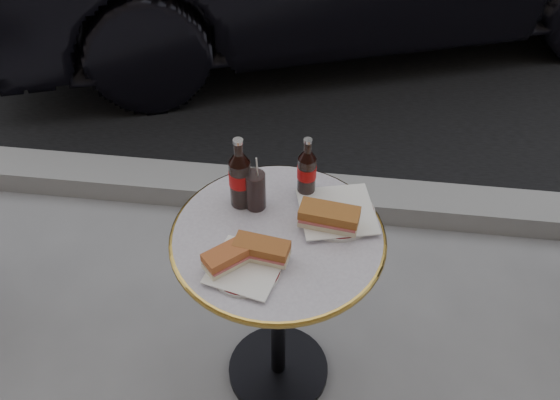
# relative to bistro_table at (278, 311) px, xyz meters

# --- Properties ---
(ground) EXTENTS (80.00, 80.00, 0.00)m
(ground) POSITION_rel_bistro_table_xyz_m (0.00, 0.00, -0.37)
(ground) COLOR gray
(ground) RESTS_ON ground
(curb) EXTENTS (40.00, 0.20, 0.12)m
(curb) POSITION_rel_bistro_table_xyz_m (0.00, 0.90, -0.32)
(curb) COLOR gray
(curb) RESTS_ON ground
(bistro_table) EXTENTS (0.62, 0.62, 0.73)m
(bistro_table) POSITION_rel_bistro_table_xyz_m (0.00, 0.00, 0.00)
(bistro_table) COLOR #BAB2C4
(bistro_table) RESTS_ON ground
(plate_left) EXTENTS (0.25, 0.25, 0.01)m
(plate_left) POSITION_rel_bistro_table_xyz_m (-0.07, -0.14, 0.37)
(plate_left) COLOR silver
(plate_left) RESTS_ON bistro_table
(plate_right) EXTENTS (0.24, 0.24, 0.01)m
(plate_right) POSITION_rel_bistro_table_xyz_m (0.16, 0.10, 0.37)
(plate_right) COLOR silver
(plate_right) RESTS_ON bistro_table
(sandwich_left_a) EXTENTS (0.16, 0.15, 0.05)m
(sandwich_left_a) POSITION_rel_bistro_table_xyz_m (-0.11, -0.13, 0.40)
(sandwich_left_a) COLOR #B2592D
(sandwich_left_a) RESTS_ON plate_left
(sandwich_left_b) EXTENTS (0.16, 0.09, 0.05)m
(sandwich_left_b) POSITION_rel_bistro_table_xyz_m (-0.03, -0.10, 0.40)
(sandwich_left_b) COLOR #9D5627
(sandwich_left_b) RESTS_ON plate_left
(sandwich_right) EXTENTS (0.18, 0.10, 0.06)m
(sandwich_right) POSITION_rel_bistro_table_xyz_m (0.14, 0.04, 0.41)
(sandwich_right) COLOR #9E5C28
(sandwich_right) RESTS_ON plate_right
(cola_bottle_left) EXTENTS (0.09, 0.09, 0.24)m
(cola_bottle_left) POSITION_rel_bistro_table_xyz_m (-0.12, 0.12, 0.49)
(cola_bottle_left) COLOR black
(cola_bottle_left) RESTS_ON bistro_table
(cola_bottle_right) EXTENTS (0.06, 0.06, 0.21)m
(cola_bottle_right) POSITION_rel_bistro_table_xyz_m (0.06, 0.18, 0.47)
(cola_bottle_right) COLOR black
(cola_bottle_right) RESTS_ON bistro_table
(cola_glass) EXTENTS (0.08, 0.08, 0.13)m
(cola_glass) POSITION_rel_bistro_table_xyz_m (-0.08, 0.11, 0.43)
(cola_glass) COLOR black
(cola_glass) RESTS_ON bistro_table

